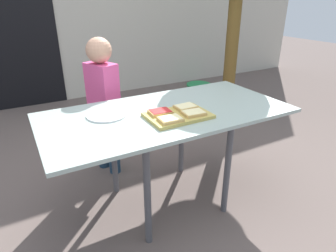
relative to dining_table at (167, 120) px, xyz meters
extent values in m
plane|color=#61534E|center=(0.00, 0.00, -0.62)|extent=(16.00, 16.00, 0.00)
cube|color=black|center=(-0.63, 2.59, 0.38)|extent=(0.90, 0.02, 2.00)
cube|color=#9BADA6|center=(0.00, 0.00, 0.05)|extent=(1.53, 0.75, 0.02)
cylinder|color=#4C4C51|center=(-0.28, -0.28, -0.29)|extent=(0.04, 0.04, 0.66)
cylinder|color=#4C4C51|center=(0.28, -0.28, -0.29)|extent=(0.04, 0.04, 0.66)
cylinder|color=#4C4C51|center=(-0.28, 0.28, -0.29)|extent=(0.04, 0.04, 0.66)
cylinder|color=#4C4C51|center=(0.28, 0.28, -0.29)|extent=(0.04, 0.04, 0.66)
cube|color=tan|center=(0.01, -0.12, 0.07)|extent=(0.37, 0.25, 0.02)
cube|color=tan|center=(0.08, -0.17, 0.09)|extent=(0.14, 0.11, 0.02)
cube|color=#FAEAA9|center=(0.08, -0.17, 0.10)|extent=(0.12, 0.10, 0.00)
cube|color=tan|center=(0.10, -0.06, 0.09)|extent=(0.13, 0.10, 0.02)
cube|color=#FAEAA9|center=(0.10, -0.06, 0.10)|extent=(0.12, 0.09, 0.00)
cube|color=tan|center=(-0.08, -0.18, 0.09)|extent=(0.13, 0.10, 0.02)
cube|color=#FAEAA9|center=(-0.08, -0.18, 0.10)|extent=(0.12, 0.09, 0.00)
cube|color=tan|center=(-0.08, -0.06, 0.09)|extent=(0.13, 0.11, 0.02)
cube|color=red|center=(-0.08, -0.06, 0.10)|extent=(0.12, 0.10, 0.00)
cylinder|color=white|center=(-0.35, 0.11, 0.07)|extent=(0.24, 0.24, 0.01)
cylinder|color=#1F3850|center=(-0.25, 0.66, -0.35)|extent=(0.09, 0.09, 0.54)
cylinder|color=#1F3850|center=(-0.20, 0.53, -0.35)|extent=(0.09, 0.09, 0.54)
cube|color=#E54C8C|center=(-0.23, 0.60, 0.09)|extent=(0.22, 0.27, 0.35)
sphere|color=tan|center=(-0.23, 0.60, 0.36)|extent=(0.18, 0.18, 0.18)
cylinder|color=brown|center=(1.21, 0.85, 0.15)|extent=(0.13, 0.13, 1.53)
cylinder|color=#27914E|center=(1.83, 2.28, -0.61)|extent=(0.39, 0.39, 0.03)
camera|label=1|loc=(-0.82, -1.48, 0.72)|focal=31.26mm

